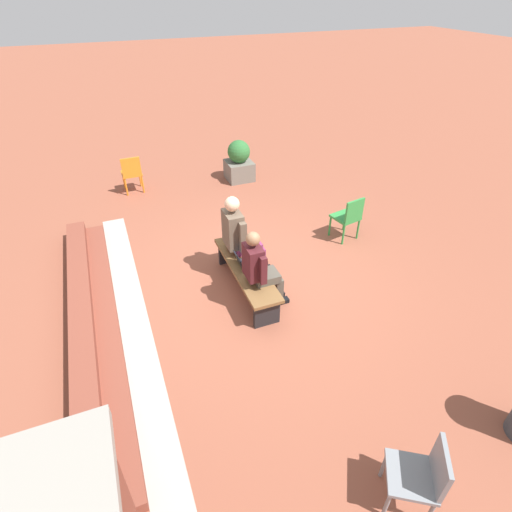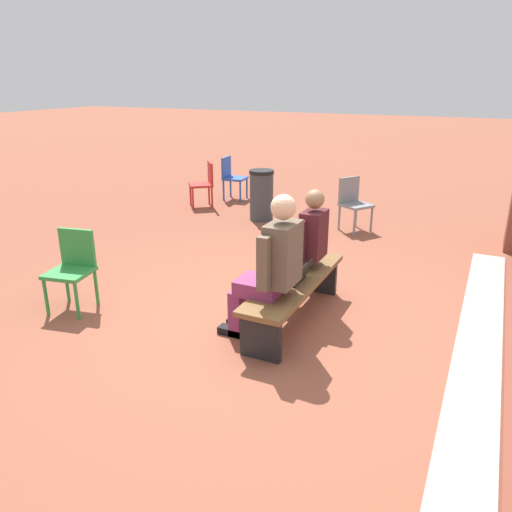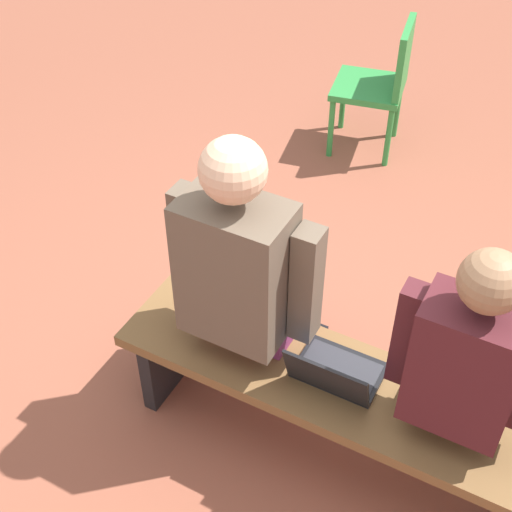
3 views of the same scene
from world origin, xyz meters
TOP-DOWN VIEW (x-y plane):
  - ground_plane at (0.00, 0.00)m, footprint 60.00×60.00m
  - concrete_strip at (-0.20, 1.86)m, footprint 6.00×0.40m
  - brick_steps at (-0.20, 2.41)m, footprint 5.20×0.60m
  - bench at (-0.20, 0.14)m, footprint 1.80×0.44m
  - person_student at (-0.59, 0.08)m, footprint 0.50×0.64m
  - person_adult at (0.24, 0.07)m, footprint 0.58×0.73m
  - laptop at (-0.16, 0.15)m, footprint 0.32×0.29m
  - plastic_chair_near_bench_right at (-3.61, -0.21)m, footprint 0.58×0.58m
  - plastic_chair_near_bench_left at (0.50, -2.08)m, footprint 0.49×0.49m
  - plastic_chair_far_right at (3.92, 1.27)m, footprint 0.43×0.43m
  - planter at (3.71, -1.15)m, footprint 0.60×0.60m

SIDE VIEW (x-z plane):
  - ground_plane at x=0.00m, z-range 0.00..0.00m
  - concrete_strip at x=-0.20m, z-range 0.00..0.01m
  - brick_steps at x=-0.20m, z-range -0.02..0.28m
  - bench at x=-0.20m, z-range 0.13..0.58m
  - planter at x=3.71m, z-range -0.03..0.91m
  - plastic_chair_near_bench_right at x=-3.61m, z-range 0.06..0.90m
  - plastic_chair_near_bench_left at x=0.50m, z-range 0.06..0.90m
  - plastic_chair_far_right at x=3.92m, z-range 0.06..0.90m
  - laptop at x=-0.16m, z-range 0.39..0.61m
  - person_student at x=-0.59m, z-range 0.05..1.33m
  - person_adult at x=0.24m, z-range 0.04..1.44m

